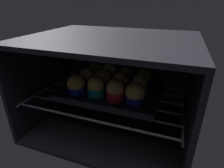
{
  "coord_description": "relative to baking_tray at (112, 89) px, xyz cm",
  "views": [
    {
      "loc": [
        22.4,
        -38.09,
        46.97
      ],
      "look_at": [
        0.0,
        22.91,
        17.07
      ],
      "focal_mm": 29.32,
      "sensor_mm": 36.0,
      "label": 1
    }
  ],
  "objects": [
    {
      "name": "muffin_row1_col1",
      "position": [
        -3.59,
        -0.21,
        3.85
      ],
      "size": [
        6.59,
        6.59,
        7.67
      ],
      "color": "#1928B7",
      "rests_on": "baking_tray"
    },
    {
      "name": "baking_tray",
      "position": [
        0.0,
        0.0,
        0.0
      ],
      "size": [
        37.33,
        29.88,
        2.2
      ],
      "color": "black",
      "rests_on": "oven_rack"
    },
    {
      "name": "muffin_row0_col3",
      "position": [
        11.04,
        -7.45,
        3.77
      ],
      "size": [
        6.76,
        6.76,
        7.19
      ],
      "color": "#1928B7",
      "rests_on": "baking_tray"
    },
    {
      "name": "muffin_row2_col2",
      "position": [
        3.63,
        7.89,
        3.6
      ],
      "size": [
        6.26,
        6.26,
        7.11
      ],
      "color": "#1928B7",
      "rests_on": "baking_tray"
    },
    {
      "name": "muffin_row2_col3",
      "position": [
        11.09,
        7.63,
        3.88
      ],
      "size": [
        6.42,
        6.42,
        7.54
      ],
      "color": "#1928B7",
      "rests_on": "baking_tray"
    },
    {
      "name": "muffin_row1_col0",
      "position": [
        -10.84,
        0.4,
        3.67
      ],
      "size": [
        6.4,
        6.4,
        6.99
      ],
      "color": "red",
      "rests_on": "baking_tray"
    },
    {
      "name": "muffin_row0_col1",
      "position": [
        -3.41,
        -7.41,
        3.85
      ],
      "size": [
        6.26,
        6.26,
        7.24
      ],
      "color": "#0C8C84",
      "rests_on": "baking_tray"
    },
    {
      "name": "muffin_row0_col2",
      "position": [
        4.01,
        -7.79,
        3.94
      ],
      "size": [
        6.26,
        6.26,
        7.41
      ],
      "color": "red",
      "rests_on": "baking_tray"
    },
    {
      "name": "oven_rack",
      "position": [
        0.0,
        -0.91,
        -1.08
      ],
      "size": [
        54.8,
        42.0,
        0.8
      ],
      "color": "#51515B",
      "rests_on": "oven_cavity"
    },
    {
      "name": "muffin_row0_col0",
      "position": [
        -11.26,
        -7.82,
        3.69
      ],
      "size": [
        6.76,
        6.76,
        7.14
      ],
      "color": "#1928B7",
      "rests_on": "baking_tray"
    },
    {
      "name": "muffin_row2_col0",
      "position": [
        -10.83,
        7.77,
        3.76
      ],
      "size": [
        6.26,
        6.26,
        7.22
      ],
      "color": "#0C8C84",
      "rests_on": "baking_tray"
    },
    {
      "name": "muffin_row1_col3",
      "position": [
        10.82,
        0.29,
        3.81
      ],
      "size": [
        6.26,
        6.26,
        7.22
      ],
      "color": "#0C8C84",
      "rests_on": "baking_tray"
    },
    {
      "name": "muffin_row1_col2",
      "position": [
        3.61,
        -0.32,
        3.83
      ],
      "size": [
        6.65,
        6.65,
        7.23
      ],
      "color": "red",
      "rests_on": "baking_tray"
    },
    {
      "name": "muffin_row2_col1",
      "position": [
        -3.97,
        7.49,
        4.14
      ],
      "size": [
        6.68,
        6.68,
        8.0
      ],
      "color": "#7A238C",
      "rests_on": "baking_tray"
    },
    {
      "name": "oven_cavity",
      "position": [
        0.0,
        3.34,
        2.32
      ],
      "size": [
        59.0,
        47.0,
        37.0
      ],
      "color": "black",
      "rests_on": "ground"
    }
  ]
}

